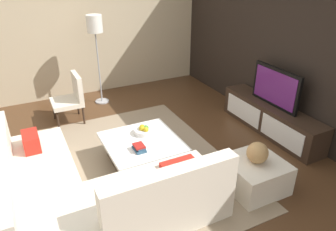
# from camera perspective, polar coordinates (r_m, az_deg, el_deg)

# --- Properties ---
(ground_plane) EXTENTS (14.00, 14.00, 0.00)m
(ground_plane) POSITION_cam_1_polar(r_m,az_deg,el_deg) (4.59, -5.19, -9.45)
(ground_plane) COLOR #4C301C
(feature_wall_back) EXTENTS (6.40, 0.12, 2.80)m
(feature_wall_back) POSITION_cam_1_polar(r_m,az_deg,el_deg) (5.45, 22.01, 10.96)
(feature_wall_back) COLOR black
(feature_wall_back) RESTS_ON ground
(side_wall_left) EXTENTS (0.12, 5.20, 2.80)m
(side_wall_left) POSITION_cam_1_polar(r_m,az_deg,el_deg) (6.97, -14.27, 15.13)
(side_wall_left) COLOR #C6B28E
(side_wall_left) RESTS_ON ground
(area_rug) EXTENTS (3.38, 2.51, 0.01)m
(area_rug) POSITION_cam_1_polar(r_m,az_deg,el_deg) (4.67, -5.65, -8.75)
(area_rug) COLOR gray
(area_rug) RESTS_ON ground
(media_console) EXTENTS (2.03, 0.44, 0.50)m
(media_console) POSITION_cam_1_polar(r_m,az_deg,el_deg) (5.63, 17.94, -0.52)
(media_console) COLOR #332319
(media_console) RESTS_ON ground
(television) EXTENTS (0.98, 0.06, 0.63)m
(television) POSITION_cam_1_polar(r_m,az_deg,el_deg) (5.41, 18.77, 4.82)
(television) COLOR black
(television) RESTS_ON media_console
(sectional_couch) EXTENTS (2.30, 2.34, 0.84)m
(sectional_couch) POSITION_cam_1_polar(r_m,az_deg,el_deg) (3.86, -14.81, -13.05)
(sectional_couch) COLOR beige
(sectional_couch) RESTS_ON ground
(coffee_table) EXTENTS (1.04, 1.03, 0.38)m
(coffee_table) POSITION_cam_1_polar(r_m,az_deg,el_deg) (4.59, -4.59, -6.44)
(coffee_table) COLOR #332319
(coffee_table) RESTS_ON ground
(accent_chair_near) EXTENTS (0.54, 0.52, 0.87)m
(accent_chair_near) POSITION_cam_1_polar(r_m,az_deg,el_deg) (5.90, -16.95, 3.42)
(accent_chair_near) COLOR #332319
(accent_chair_near) RESTS_ON ground
(floor_lamp) EXTENTS (0.30, 0.30, 1.75)m
(floor_lamp) POSITION_cam_1_polar(r_m,az_deg,el_deg) (6.30, -12.98, 14.66)
(floor_lamp) COLOR #A5A5AA
(floor_lamp) RESTS_ON ground
(ottoman) EXTENTS (0.70, 0.70, 0.40)m
(ottoman) POSITION_cam_1_polar(r_m,az_deg,el_deg) (4.28, 15.22, -10.22)
(ottoman) COLOR beige
(ottoman) RESTS_ON ground
(fruit_bowl) EXTENTS (0.28, 0.28, 0.13)m
(fruit_bowl) POSITION_cam_1_polar(r_m,az_deg,el_deg) (4.64, -4.39, -2.69)
(fruit_bowl) COLOR silver
(fruit_bowl) RESTS_ON coffee_table
(decorative_ball) EXTENTS (0.27, 0.27, 0.27)m
(decorative_ball) POSITION_cam_1_polar(r_m,az_deg,el_deg) (4.09, 15.78, -6.45)
(decorative_ball) COLOR #AD8451
(decorative_ball) RESTS_ON ottoman
(book_stack) EXTENTS (0.21, 0.14, 0.08)m
(book_stack) POSITION_cam_1_polar(r_m,az_deg,el_deg) (4.27, -5.16, -5.78)
(book_stack) COLOR #2D516B
(book_stack) RESTS_ON coffee_table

